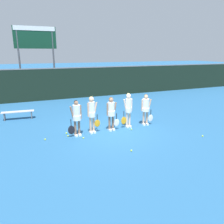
{
  "coord_description": "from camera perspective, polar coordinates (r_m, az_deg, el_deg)",
  "views": [
    {
      "loc": [
        -3.91,
        -9.26,
        3.66
      ],
      "look_at": [
        -0.04,
        0.0,
        0.91
      ],
      "focal_mm": 35.0,
      "sensor_mm": 36.0,
      "label": 1
    }
  ],
  "objects": [
    {
      "name": "player_3",
      "position": [
        10.82,
        4.28,
        1.18
      ],
      "size": [
        0.61,
        0.32,
        1.73
      ],
      "rotation": [
        0.0,
        0.0,
        0.03
      ],
      "color": "beige",
      "rests_on": "ground_plane"
    },
    {
      "name": "fence_windscreen",
      "position": [
        18.13,
        -10.13,
        7.51
      ],
      "size": [
        60.0,
        0.08,
        2.51
      ],
      "color": "black",
      "rests_on": "ground_plane"
    },
    {
      "name": "player_0",
      "position": [
        9.79,
        -9.26,
        -0.91
      ],
      "size": [
        0.66,
        0.38,
        1.64
      ],
      "rotation": [
        0.0,
        0.0,
        0.11
      ],
      "color": "#8C664C",
      "rests_on": "ground_plane"
    },
    {
      "name": "player_1",
      "position": [
        10.04,
        -5.28,
        0.05
      ],
      "size": [
        0.61,
        0.32,
        1.74
      ],
      "rotation": [
        0.0,
        0.0,
        0.09
      ],
      "color": "tan",
      "rests_on": "ground_plane"
    },
    {
      "name": "tennis_ball_0",
      "position": [
        10.65,
        22.59,
        -5.83
      ],
      "size": [
        0.07,
        0.07,
        0.07
      ],
      "primitive_type": "sphere",
      "color": "#CCE033",
      "rests_on": "ground_plane"
    },
    {
      "name": "tennis_ball_1",
      "position": [
        9.91,
        -17.08,
        -6.84
      ],
      "size": [
        0.07,
        0.07,
        0.07
      ],
      "primitive_type": "sphere",
      "color": "#CCE033",
      "rests_on": "ground_plane"
    },
    {
      "name": "tennis_ball_5",
      "position": [
        10.39,
        -11.83,
        -5.44
      ],
      "size": [
        0.07,
        0.07,
        0.07
      ],
      "primitive_type": "sphere",
      "color": "#CCE033",
      "rests_on": "ground_plane"
    },
    {
      "name": "player_4",
      "position": [
        11.3,
        8.83,
        1.24
      ],
      "size": [
        0.66,
        0.39,
        1.61
      ],
      "rotation": [
        0.0,
        0.0,
        -0.13
      ],
      "color": "tan",
      "rests_on": "ground_plane"
    },
    {
      "name": "ground_plane",
      "position": [
        10.7,
        0.18,
        -4.68
      ],
      "size": [
        140.0,
        140.0,
        0.0
      ],
      "primitive_type": "plane",
      "color": "#235684"
    },
    {
      "name": "player_2",
      "position": [
        10.36,
        -0.2,
        0.24
      ],
      "size": [
        0.65,
        0.37,
        1.64
      ],
      "rotation": [
        0.0,
        0.0,
        0.07
      ],
      "color": "#8C664C",
      "rests_on": "ground_plane"
    },
    {
      "name": "tennis_ball_6",
      "position": [
        9.72,
        -7.49,
        -6.72
      ],
      "size": [
        0.07,
        0.07,
        0.07
      ],
      "primitive_type": "sphere",
      "color": "#CCE033",
      "rests_on": "ground_plane"
    },
    {
      "name": "tennis_ball_2",
      "position": [
        10.72,
        5.1,
        -4.53
      ],
      "size": [
        0.07,
        0.07,
        0.07
      ],
      "primitive_type": "sphere",
      "color": "#CCE033",
      "rests_on": "ground_plane"
    },
    {
      "name": "bench_courtside",
      "position": [
        13.34,
        -23.37,
        -0.12
      ],
      "size": [
        1.74,
        0.5,
        0.47
      ],
      "rotation": [
        0.0,
        0.0,
        -0.08
      ],
      "color": "#B2B2B7",
      "rests_on": "ground_plane"
    },
    {
      "name": "tennis_ball_3",
      "position": [
        8.51,
        5.04,
        -9.99
      ],
      "size": [
        0.07,
        0.07,
        0.07
      ],
      "primitive_type": "sphere",
      "color": "#CCE033",
      "rests_on": "ground_plane"
    },
    {
      "name": "scoreboard",
      "position": [
        19.6,
        -19.34,
        16.57
      ],
      "size": [
        3.31,
        0.15,
        5.68
      ],
      "color": "#515156",
      "rests_on": "ground_plane"
    },
    {
      "name": "tennis_ball_4",
      "position": [
        10.06,
        -11.44,
        -6.14
      ],
      "size": [
        0.07,
        0.07,
        0.07
      ],
      "primitive_type": "sphere",
      "color": "#CCE033",
      "rests_on": "ground_plane"
    }
  ]
}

